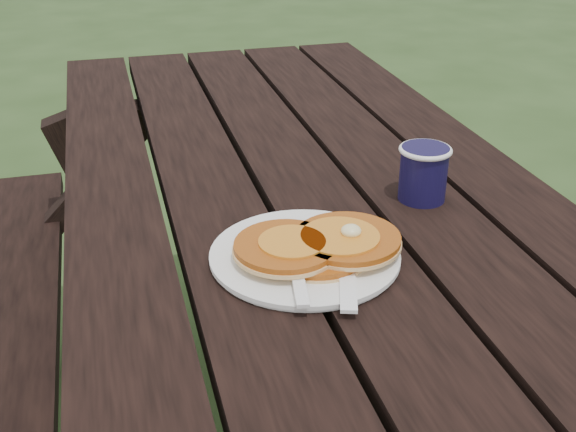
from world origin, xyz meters
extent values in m
cube|color=black|center=(0.00, 0.00, 0.73)|extent=(0.75, 1.80, 0.04)
cylinder|color=white|center=(-0.07, -0.20, 0.76)|extent=(0.26, 0.26, 0.01)
cylinder|color=#B15414|center=(-0.06, -0.21, 0.77)|extent=(0.14, 0.14, 0.01)
cylinder|color=#B15414|center=(-0.10, -0.20, 0.78)|extent=(0.13, 0.13, 0.01)
cylinder|color=#B15414|center=(-0.01, -0.21, 0.78)|extent=(0.14, 0.14, 0.01)
cylinder|color=#BF6F1B|center=(-0.02, -0.21, 0.79)|extent=(0.10, 0.10, 0.00)
ellipsoid|color=#F4E59E|center=(-0.01, -0.21, 0.79)|extent=(0.03, 0.03, 0.02)
cube|color=white|center=(-0.03, -0.25, 0.76)|extent=(0.07, 0.18, 0.00)
cylinder|color=#120D33|center=(0.16, -0.07, 0.79)|extent=(0.07, 0.07, 0.09)
torus|color=white|center=(0.16, -0.07, 0.83)|extent=(0.08, 0.08, 0.01)
cylinder|color=black|center=(0.16, -0.07, 0.83)|extent=(0.06, 0.06, 0.01)
camera|label=1|loc=(-0.30, -0.98, 1.23)|focal=45.00mm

